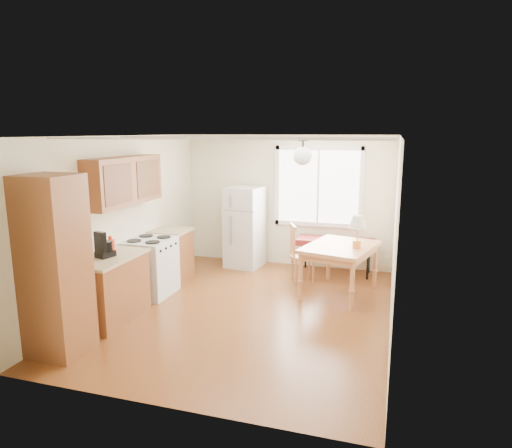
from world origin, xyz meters
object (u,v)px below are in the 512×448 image
at_px(refrigerator, 245,227).
at_px(dining_table, 340,252).
at_px(bench, 336,243).
at_px(chair, 298,250).

xyz_separation_m(refrigerator, dining_table, (1.93, -1.03, -0.07)).
distance_m(refrigerator, bench, 1.75).
distance_m(bench, dining_table, 1.09).
bearing_deg(refrigerator, dining_table, -21.14).
xyz_separation_m(dining_table, chair, (-0.75, 0.36, -0.12)).
bearing_deg(refrigerator, chair, -22.82).
bearing_deg(bench, dining_table, -82.13).
height_order(refrigerator, chair, refrigerator).
xyz_separation_m(refrigerator, bench, (1.74, 0.04, -0.19)).
xyz_separation_m(bench, chair, (-0.56, -0.71, -0.00)).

